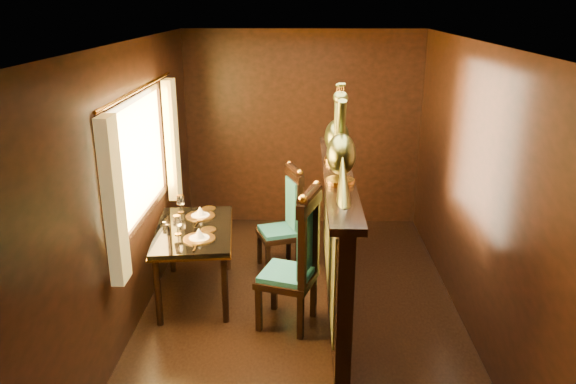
{
  "coord_description": "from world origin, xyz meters",
  "views": [
    {
      "loc": [
        0.01,
        -4.56,
        2.83
      ],
      "look_at": [
        -0.13,
        0.41,
        1.12
      ],
      "focal_mm": 35.0,
      "sensor_mm": 36.0,
      "label": 1
    }
  ],
  "objects_px": {
    "dining_table": "(194,235)",
    "peacock_right": "(337,122)",
    "peacock_left": "(342,136)",
    "chair_left": "(300,256)",
    "chair_right": "(288,215)"
  },
  "relations": [
    {
      "from": "peacock_right",
      "to": "peacock_left",
      "type": "bearing_deg",
      "value": -90.0
    },
    {
      "from": "dining_table",
      "to": "peacock_left",
      "type": "distance_m",
      "value": 1.85
    },
    {
      "from": "dining_table",
      "to": "peacock_right",
      "type": "bearing_deg",
      "value": 0.13
    },
    {
      "from": "chair_right",
      "to": "peacock_right",
      "type": "xyz_separation_m",
      "value": [
        0.48,
        -0.49,
        1.13
      ]
    },
    {
      "from": "dining_table",
      "to": "chair_right",
      "type": "bearing_deg",
      "value": 29.37
    },
    {
      "from": "dining_table",
      "to": "chair_left",
      "type": "xyz_separation_m",
      "value": [
        1.05,
        -0.55,
        0.05
      ]
    },
    {
      "from": "peacock_right",
      "to": "chair_left",
      "type": "bearing_deg",
      "value": -115.06
    },
    {
      "from": "chair_left",
      "to": "chair_right",
      "type": "distance_m",
      "value": 1.22
    },
    {
      "from": "chair_left",
      "to": "peacock_left",
      "type": "distance_m",
      "value": 1.12
    },
    {
      "from": "dining_table",
      "to": "peacock_left",
      "type": "bearing_deg",
      "value": -27.22
    },
    {
      "from": "peacock_right",
      "to": "dining_table",
      "type": "bearing_deg",
      "value": -173.45
    },
    {
      "from": "peacock_left",
      "to": "peacock_right",
      "type": "relative_size",
      "value": 1.06
    },
    {
      "from": "peacock_left",
      "to": "dining_table",
      "type": "bearing_deg",
      "value": 159.2
    },
    {
      "from": "dining_table",
      "to": "peacock_left",
      "type": "height_order",
      "value": "peacock_left"
    },
    {
      "from": "chair_left",
      "to": "peacock_right",
      "type": "relative_size",
      "value": 1.74
    }
  ]
}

